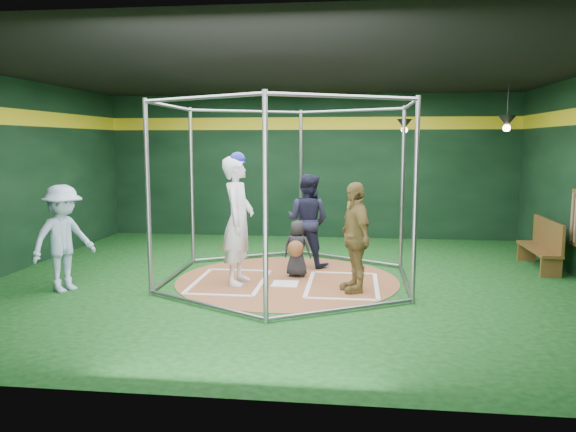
# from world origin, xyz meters

# --- Properties ---
(room_shell) EXTENTS (10.10, 9.10, 3.53)m
(room_shell) POSITION_xyz_m (0.00, 0.01, 1.75)
(room_shell) COLOR #0C3710
(room_shell) RESTS_ON ground
(clay_disc) EXTENTS (3.80, 3.80, 0.01)m
(clay_disc) POSITION_xyz_m (0.00, 0.00, 0.01)
(clay_disc) COLOR brown
(clay_disc) RESTS_ON ground
(home_plate) EXTENTS (0.43, 0.43, 0.01)m
(home_plate) POSITION_xyz_m (0.00, -0.30, 0.02)
(home_plate) COLOR white
(home_plate) RESTS_ON clay_disc
(batter_box_left) EXTENTS (1.17, 1.77, 0.01)m
(batter_box_left) POSITION_xyz_m (-0.95, -0.25, 0.02)
(batter_box_left) COLOR white
(batter_box_left) RESTS_ON clay_disc
(batter_box_right) EXTENTS (1.17, 1.77, 0.01)m
(batter_box_right) POSITION_xyz_m (0.95, -0.25, 0.02)
(batter_box_right) COLOR white
(batter_box_right) RESTS_ON clay_disc
(batting_cage) EXTENTS (4.05, 4.67, 3.00)m
(batting_cage) POSITION_xyz_m (-0.00, -0.00, 1.50)
(batting_cage) COLOR gray
(batting_cage) RESTS_ON ground
(pendant_lamp_near) EXTENTS (0.34, 0.34, 0.90)m
(pendant_lamp_near) POSITION_xyz_m (2.20, 3.60, 2.74)
(pendant_lamp_near) COLOR black
(pendant_lamp_near) RESTS_ON room_shell
(pendant_lamp_far) EXTENTS (0.34, 0.34, 0.90)m
(pendant_lamp_far) POSITION_xyz_m (4.00, 2.00, 2.74)
(pendant_lamp_far) COLOR black
(pendant_lamp_far) RESTS_ON room_shell
(batter_figure) EXTENTS (0.55, 0.80, 2.18)m
(batter_figure) POSITION_xyz_m (-0.78, -0.33, 1.09)
(batter_figure) COLOR silver
(batter_figure) RESTS_ON clay_disc
(visitor_leopard) EXTENTS (0.74, 1.10, 1.73)m
(visitor_leopard) POSITION_xyz_m (1.14, -0.59, 0.88)
(visitor_leopard) COLOR #9E8643
(visitor_leopard) RESTS_ON clay_disc
(catcher_figure) EXTENTS (0.53, 0.58, 0.99)m
(catcher_figure) POSITION_xyz_m (0.14, 0.25, 0.51)
(catcher_figure) COLOR black
(catcher_figure) RESTS_ON clay_disc
(umpire) EXTENTS (1.03, 0.92, 1.75)m
(umpire) POSITION_xyz_m (0.25, 1.14, 0.89)
(umpire) COLOR black
(umpire) RESTS_ON clay_disc
(bystander_blue) EXTENTS (1.06, 1.26, 1.69)m
(bystander_blue) POSITION_xyz_m (-3.43, -1.09, 0.85)
(bystander_blue) COLOR #A4BCD9
(bystander_blue) RESTS_ON ground
(dugout_bench) EXTENTS (0.37, 1.59, 0.93)m
(dugout_bench) POSITION_xyz_m (4.62, 1.47, 0.47)
(dugout_bench) COLOR brown
(dugout_bench) RESTS_ON ground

